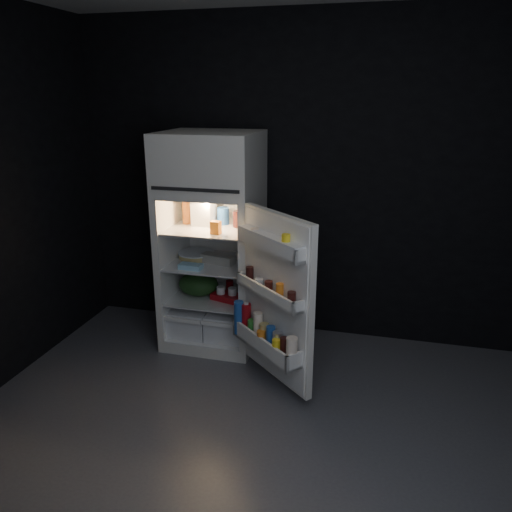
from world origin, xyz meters
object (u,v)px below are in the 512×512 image
(milk_jug, at_px, (204,211))
(yogurt_tray, at_px, (228,297))
(refrigerator, at_px, (213,234))
(egg_carton, at_px, (218,259))
(fridge_door, at_px, (273,302))

(milk_jug, distance_m, yogurt_tray, 0.74)
(refrigerator, xyz_separation_m, milk_jug, (-0.08, 0.00, 0.19))
(refrigerator, height_order, yogurt_tray, refrigerator)
(milk_jug, relative_size, egg_carton, 0.84)
(refrigerator, xyz_separation_m, egg_carton, (0.06, -0.06, -0.19))
(refrigerator, xyz_separation_m, yogurt_tray, (0.16, -0.11, -0.50))
(fridge_door, xyz_separation_m, egg_carton, (-0.59, 0.57, 0.08))
(fridge_door, relative_size, yogurt_tray, 4.62)
(yogurt_tray, bearing_deg, refrigerator, 159.79)
(refrigerator, relative_size, fridge_door, 1.46)
(refrigerator, bearing_deg, egg_carton, -46.53)
(fridge_door, xyz_separation_m, yogurt_tray, (-0.50, 0.52, -0.23))
(milk_jug, bearing_deg, refrigerator, -0.25)
(fridge_door, bearing_deg, egg_carton, 136.33)
(refrigerator, bearing_deg, fridge_door, -43.95)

